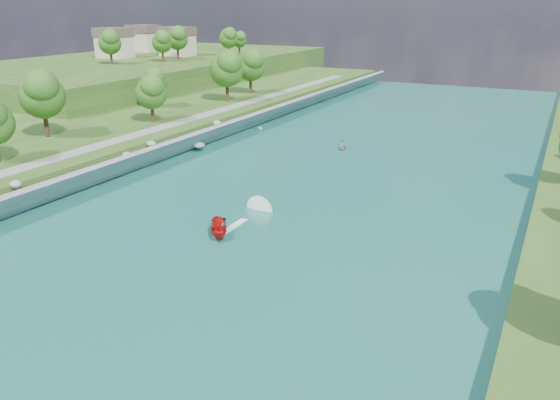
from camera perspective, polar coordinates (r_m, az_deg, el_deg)
The scene contains 10 objects.
ground at distance 51.49m, azimuth -10.44°, elevation -7.92°, with size 260.00×260.00×0.00m, color #2D5119.
river_water at distance 66.83m, azimuth 0.02°, elevation -0.91°, with size 55.00×240.00×0.10m, color #196252.
berm_west at distance 98.92m, azimuth -26.70°, elevation 4.84°, with size 45.00×240.00×3.50m, color #2D5119.
ridge_west at distance 172.63m, azimuth -13.17°, elevation 12.87°, with size 60.00×120.00×9.00m, color #2D5119.
riprap_bank at distance 80.37m, azimuth -16.87°, elevation 3.13°, with size 3.94×236.00×4.32m.
riverside_path at distance 85.16m, azimuth -19.83°, elevation 4.92°, with size 3.00×200.00×0.10m, color gray.
ridge_houses at distance 179.68m, azimuth -13.89°, elevation 15.89°, with size 29.50×29.50×8.40m.
trees_ridge at distance 161.37m, azimuth -10.55°, elevation 15.98°, with size 19.95×48.02×10.64m.
motorboat at distance 60.03m, azimuth -5.77°, elevation -2.65°, with size 3.98×19.09×1.98m.
raft at distance 95.27m, azimuth 6.50°, elevation 5.53°, with size 2.37×2.88×1.59m.
Camera 1 is at (28.95, -35.44, 23.60)m, focal length 35.00 mm.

